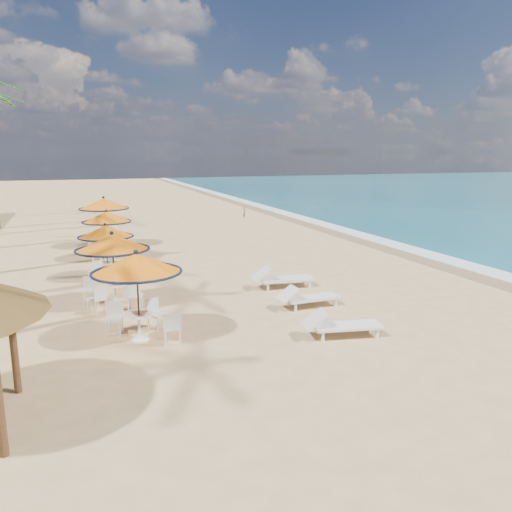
# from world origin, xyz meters

# --- Properties ---
(ground) EXTENTS (160.00, 160.00, 0.00)m
(ground) POSITION_xyz_m (0.00, 0.00, 0.00)
(ground) COLOR tan
(ground) RESTS_ON ground
(foam_strip) EXTENTS (1.20, 140.00, 0.04)m
(foam_strip) POSITION_xyz_m (9.30, 10.00, 0.00)
(foam_strip) COLOR white
(foam_strip) RESTS_ON ground
(wetsand_band) EXTENTS (1.40, 140.00, 0.02)m
(wetsand_band) POSITION_xyz_m (8.40, 10.00, 0.00)
(wetsand_band) COLOR olive
(wetsand_band) RESTS_ON ground
(station_0) EXTENTS (2.26, 2.26, 2.36)m
(station_0) POSITION_xyz_m (-4.69, 0.40, 1.72)
(station_0) COLOR black
(station_0) RESTS_ON ground
(station_1) EXTENTS (2.26, 2.26, 2.35)m
(station_1) POSITION_xyz_m (-5.11, 3.56, 1.72)
(station_1) COLOR black
(station_1) RESTS_ON ground
(station_2) EXTENTS (2.04, 2.04, 2.13)m
(station_2) POSITION_xyz_m (-5.05, 7.16, 1.56)
(station_2) COLOR black
(station_2) RESTS_ON ground
(station_3) EXTENTS (2.15, 2.15, 2.24)m
(station_3) POSITION_xyz_m (-4.84, 10.79, 1.64)
(station_3) COLOR black
(station_3) RESTS_ON ground
(station_4) EXTENTS (2.45, 2.45, 2.56)m
(station_4) POSITION_xyz_m (-4.70, 13.97, 1.87)
(station_4) COLOR black
(station_4) RESTS_ON ground
(lounger_near) EXTENTS (2.14, 1.02, 0.74)m
(lounger_near) POSITION_xyz_m (0.15, -1.18, 0.34)
(lounger_near) COLOR white
(lounger_near) RESTS_ON ground
(lounger_mid) EXTENTS (2.00, 0.69, 0.71)m
(lounger_mid) POSITION_xyz_m (0.44, 1.39, 0.33)
(lounger_mid) COLOR white
(lounger_mid) RESTS_ON ground
(lounger_far) EXTENTS (2.25, 0.87, 0.79)m
(lounger_far) POSITION_xyz_m (0.57, 3.75, 0.37)
(lounger_far) COLOR white
(lounger_far) RESTS_ON ground
(person) EXTENTS (0.25, 0.35, 0.90)m
(person) POSITION_xyz_m (5.40, 22.02, 0.45)
(person) COLOR #896245
(person) RESTS_ON ground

